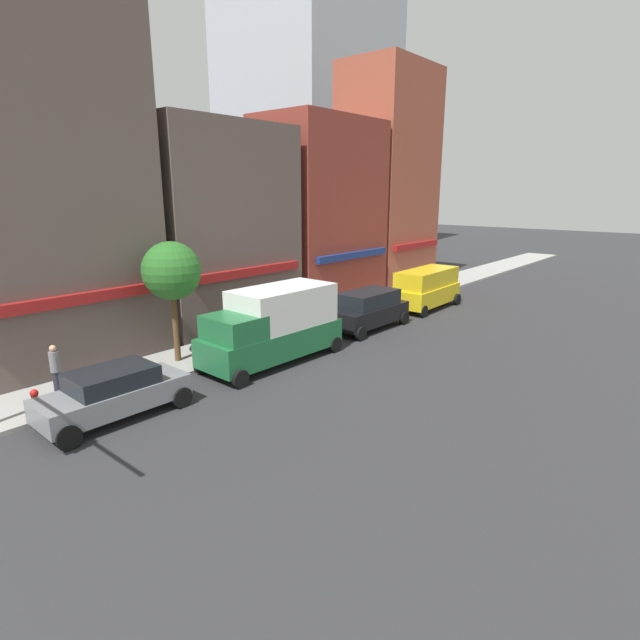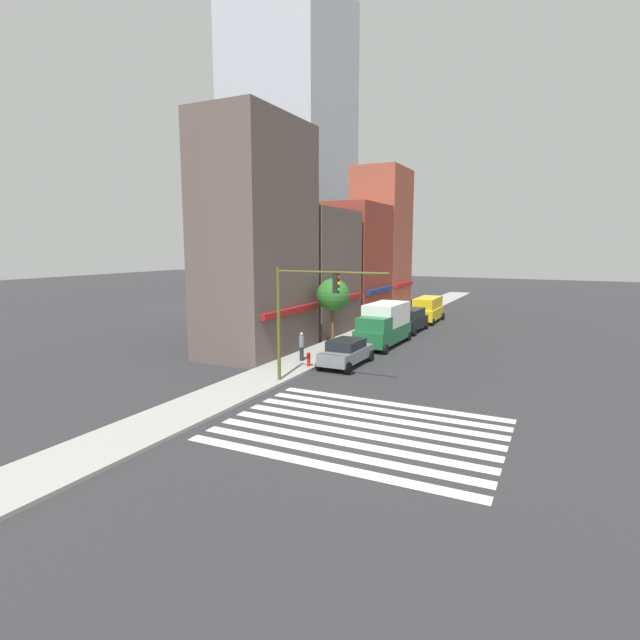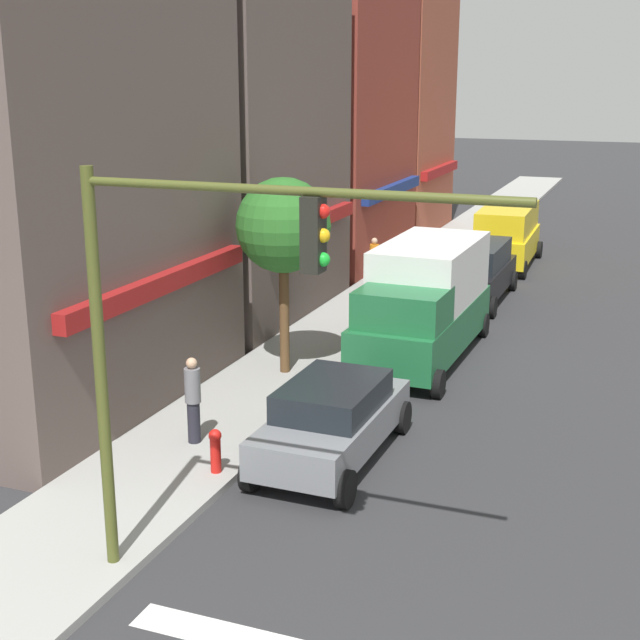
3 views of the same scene
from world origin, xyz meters
TOP-DOWN VIEW (x-y plane):
  - storefront_row at (22.18, 11.50)m, footprint 32.14×5.30m
  - traffic_signal at (4.46, 4.92)m, footprint 0.32×6.04m
  - sedan_grey at (9.43, 4.70)m, footprint 4.43×2.02m
  - box_truck_green at (16.30, 4.70)m, footprint 6.25×2.42m
  - suv_black at (22.95, 4.70)m, footprint 4.71×2.12m
  - van_yellow at (28.93, 4.70)m, footprint 5.06×2.22m
  - pedestrian_grey_coat at (8.90, 7.45)m, footprint 0.32×0.32m
  - pedestrian_orange_vest at (22.80, 8.15)m, footprint 0.32×0.32m
  - fire_hydrant at (7.81, 6.40)m, footprint 0.24×0.24m
  - street_tree at (13.59, 7.50)m, footprint 2.28×2.28m

SIDE VIEW (x-z plane):
  - fire_hydrant at x=7.81m, z-range 0.19..1.03m
  - sedan_grey at x=9.43m, z-range 0.05..1.64m
  - suv_black at x=22.95m, z-range 0.06..2.00m
  - pedestrian_grey_coat at x=8.90m, z-range 0.19..1.96m
  - pedestrian_orange_vest at x=22.80m, z-range 0.19..1.96m
  - van_yellow at x=28.93m, z-range 0.12..2.46m
  - box_truck_green at x=16.30m, z-range 0.07..3.11m
  - street_tree at x=13.59m, z-range 1.38..6.18m
  - traffic_signal at x=4.46m, z-range 1.21..7.30m
  - storefront_row at x=22.18m, z-range -1.03..14.36m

